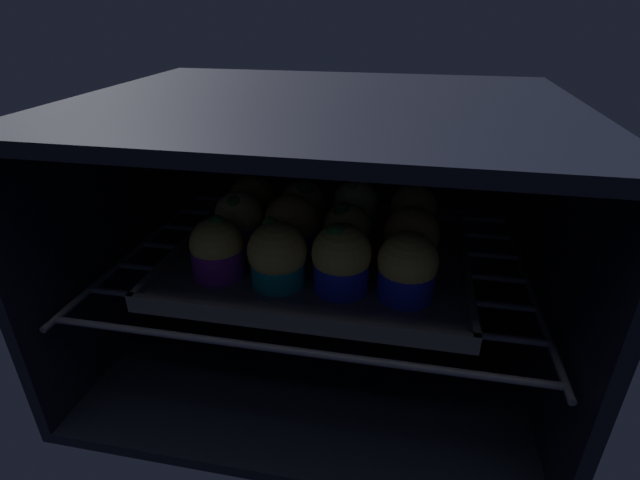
% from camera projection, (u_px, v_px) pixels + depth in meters
% --- Properties ---
extents(oven_cavity, '(0.59, 0.47, 0.37)m').
position_uv_depth(oven_cavity, '(327.00, 226.00, 0.68)').
color(oven_cavity, black).
rests_on(oven_cavity, ground).
extents(oven_rack, '(0.55, 0.42, 0.01)m').
position_uv_depth(oven_rack, '(322.00, 261.00, 0.65)').
color(oven_rack, '#444756').
rests_on(oven_rack, oven_cavity).
extents(baking_tray, '(0.39, 0.31, 0.02)m').
position_uv_depth(baking_tray, '(320.00, 258.00, 0.64)').
color(baking_tray, '#4C4C51').
rests_on(baking_tray, oven_rack).
extents(muffin_row0_col0, '(0.07, 0.07, 0.08)m').
position_uv_depth(muffin_row0_col0, '(217.00, 250.00, 0.58)').
color(muffin_row0_col0, '#7A238C').
rests_on(muffin_row0_col0, baking_tray).
extents(muffin_row0_col1, '(0.07, 0.07, 0.08)m').
position_uv_depth(muffin_row0_col1, '(277.00, 256.00, 0.56)').
color(muffin_row0_col1, '#0C8C84').
rests_on(muffin_row0_col1, baking_tray).
extents(muffin_row0_col2, '(0.07, 0.07, 0.09)m').
position_uv_depth(muffin_row0_col2, '(341.00, 259.00, 0.55)').
color(muffin_row0_col2, '#1928B7').
rests_on(muffin_row0_col2, baking_tray).
extents(muffin_row0_col3, '(0.07, 0.07, 0.08)m').
position_uv_depth(muffin_row0_col3, '(407.00, 268.00, 0.53)').
color(muffin_row0_col3, '#1928B7').
rests_on(muffin_row0_col3, baking_tray).
extents(muffin_row1_col0, '(0.06, 0.06, 0.08)m').
position_uv_depth(muffin_row1_col0, '(239.00, 222.00, 0.64)').
color(muffin_row1_col0, '#7A238C').
rests_on(muffin_row1_col0, baking_tray).
extents(muffin_row1_col1, '(0.07, 0.07, 0.08)m').
position_uv_depth(muffin_row1_col1, '(291.00, 226.00, 0.63)').
color(muffin_row1_col1, '#1928B7').
rests_on(muffin_row1_col1, baking_tray).
extents(muffin_row1_col2, '(0.06, 0.06, 0.08)m').
position_uv_depth(muffin_row1_col2, '(347.00, 233.00, 0.62)').
color(muffin_row1_col2, '#1928B7').
rests_on(muffin_row1_col2, baking_tray).
extents(muffin_row1_col3, '(0.07, 0.07, 0.08)m').
position_uv_depth(muffin_row1_col3, '(411.00, 239.00, 0.60)').
color(muffin_row1_col3, '#7A238C').
rests_on(muffin_row1_col3, baking_tray).
extents(muffin_row2_col0, '(0.07, 0.07, 0.08)m').
position_uv_depth(muffin_row2_col0, '(253.00, 202.00, 0.71)').
color(muffin_row2_col0, '#1928B7').
rests_on(muffin_row2_col0, baking_tray).
extents(muffin_row2_col1, '(0.06, 0.06, 0.08)m').
position_uv_depth(muffin_row2_col1, '(303.00, 208.00, 0.69)').
color(muffin_row2_col1, silver).
rests_on(muffin_row2_col1, baking_tray).
extents(muffin_row2_col2, '(0.06, 0.06, 0.08)m').
position_uv_depth(muffin_row2_col2, '(355.00, 209.00, 0.68)').
color(muffin_row2_col2, '#0C8C84').
rests_on(muffin_row2_col2, baking_tray).
extents(muffin_row2_col3, '(0.06, 0.06, 0.08)m').
position_uv_depth(muffin_row2_col3, '(413.00, 213.00, 0.67)').
color(muffin_row2_col3, '#1928B7').
rests_on(muffin_row2_col3, baking_tray).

